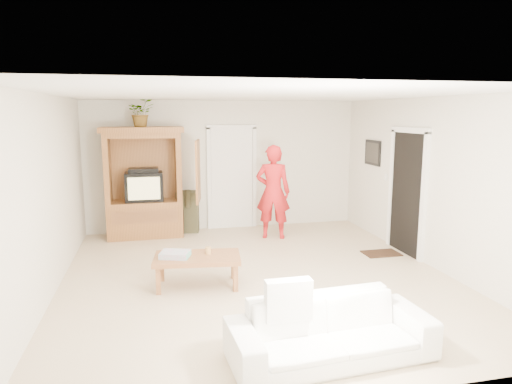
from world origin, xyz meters
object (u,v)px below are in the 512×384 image
man (273,192)px  armoire (146,190)px  sofa (331,330)px  coffee_table (197,260)px

man → armoire: bearing=3.7°
armoire → sofa: size_ratio=1.06×
man → sofa: (-0.58, -4.34, -0.60)m
armoire → coffee_table: 2.96m
man → sofa: bearing=101.7°
sofa → man: bearing=78.6°
coffee_table → sofa: bearing=-56.9°
man → coffee_table: size_ratio=1.44×
sofa → coffee_table: (-1.07, 2.17, 0.09)m
armoire → coffee_table: bearing=-76.1°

